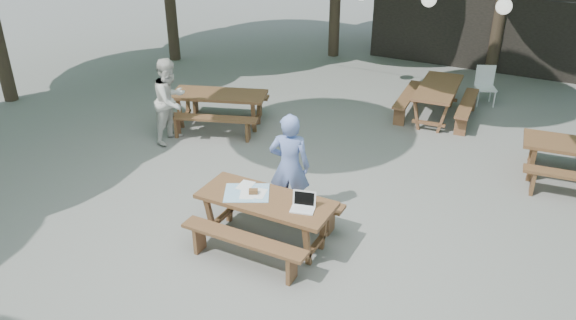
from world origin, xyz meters
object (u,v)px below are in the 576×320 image
at_px(woman, 290,166).
at_px(picnic_table_nw, 220,109).
at_px(main_picnic_table, 266,219).
at_px(plastic_chair, 484,94).
at_px(second_person, 171,101).

bearing_deg(woman, picnic_table_nw, -57.89).
bearing_deg(main_picnic_table, plastic_chair, 75.57).
height_order(main_picnic_table, plastic_chair, plastic_chair).
bearing_deg(main_picnic_table, woman, 92.36).
distance_m(second_person, plastic_chair, 7.31).
xyz_separation_m(second_person, plastic_chair, (5.30, 5.00, -0.61)).
bearing_deg(plastic_chair, woman, -129.81).
distance_m(picnic_table_nw, second_person, 1.23).
height_order(picnic_table_nw, woman, woman).
bearing_deg(plastic_chair, main_picnic_table, -127.78).
xyz_separation_m(woman, second_person, (-3.40, 1.42, -0.01)).
relative_size(picnic_table_nw, plastic_chair, 2.57).
bearing_deg(second_person, woman, -113.54).
xyz_separation_m(main_picnic_table, picnic_table_nw, (-2.99, 3.29, 0.00)).
xyz_separation_m(woman, plastic_chair, (1.90, 6.42, -0.62)).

